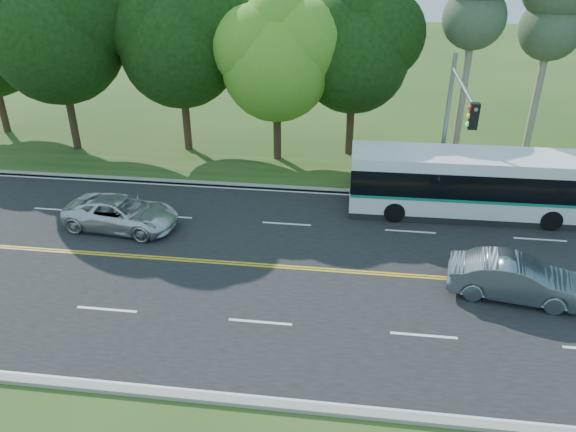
# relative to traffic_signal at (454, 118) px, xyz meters

# --- Properties ---
(ground) EXTENTS (120.00, 120.00, 0.00)m
(ground) POSITION_rel_traffic_signal_xyz_m (-6.49, -5.40, -4.67)
(ground) COLOR #284918
(ground) RESTS_ON ground
(road) EXTENTS (60.00, 14.00, 0.02)m
(road) POSITION_rel_traffic_signal_xyz_m (-6.49, -5.40, -4.66)
(road) COLOR black
(road) RESTS_ON ground
(curb_north) EXTENTS (60.00, 0.30, 0.15)m
(curb_north) POSITION_rel_traffic_signal_xyz_m (-6.49, 1.75, -4.60)
(curb_north) COLOR gray
(curb_north) RESTS_ON ground
(curb_south) EXTENTS (60.00, 0.30, 0.15)m
(curb_south) POSITION_rel_traffic_signal_xyz_m (-6.49, -12.55, -4.60)
(curb_south) COLOR gray
(curb_south) RESTS_ON ground
(grass_verge) EXTENTS (60.00, 4.00, 0.10)m
(grass_verge) POSITION_rel_traffic_signal_xyz_m (-6.49, 3.60, -4.62)
(grass_verge) COLOR #284918
(grass_verge) RESTS_ON ground
(lane_markings) EXTENTS (57.60, 13.82, 0.00)m
(lane_markings) POSITION_rel_traffic_signal_xyz_m (-6.59, -5.40, -4.65)
(lane_markings) COLOR gold
(lane_markings) RESTS_ON road
(tree_row) EXTENTS (44.70, 9.10, 13.84)m
(tree_row) POSITION_rel_traffic_signal_xyz_m (-11.65, 6.73, 2.06)
(tree_row) COLOR #322616
(tree_row) RESTS_ON ground
(bougainvillea_hedge) EXTENTS (9.50, 2.25, 1.50)m
(bougainvillea_hedge) POSITION_rel_traffic_signal_xyz_m (0.69, 2.75, -3.95)
(bougainvillea_hedge) COLOR #A70D31
(bougainvillea_hedge) RESTS_ON ground
(traffic_signal) EXTENTS (0.42, 6.10, 7.00)m
(traffic_signal) POSITION_rel_traffic_signal_xyz_m (0.00, 0.00, 0.00)
(traffic_signal) COLOR gray
(traffic_signal) RESTS_ON ground
(transit_bus) EXTENTS (11.38, 2.63, 2.97)m
(transit_bus) POSITION_rel_traffic_signal_xyz_m (1.40, 0.13, -3.18)
(transit_bus) COLOR white
(transit_bus) RESTS_ON road
(sedan) EXTENTS (4.84, 2.31, 1.53)m
(sedan) POSITION_rel_traffic_signal_xyz_m (1.86, -6.26, -3.89)
(sedan) COLOR slate
(sedan) RESTS_ON road
(suv) EXTENTS (5.22, 2.84, 1.39)m
(suv) POSITION_rel_traffic_signal_xyz_m (-14.20, -3.11, -3.96)
(suv) COLOR silver
(suv) RESTS_ON road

